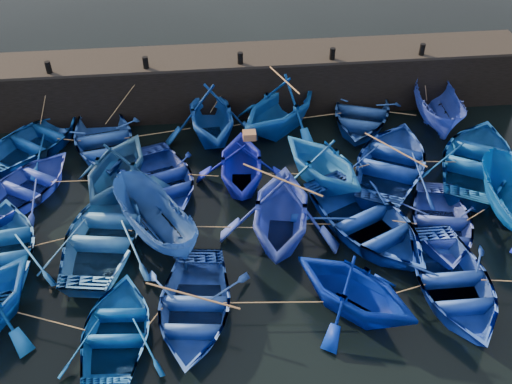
{
  "coord_description": "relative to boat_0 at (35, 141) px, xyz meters",
  "views": [
    {
      "loc": [
        -1.68,
        -12.74,
        13.87
      ],
      "look_at": [
        0.0,
        3.2,
        0.7
      ],
      "focal_mm": 40.0,
      "sensor_mm": 36.0,
      "label": 1
    }
  ],
  "objects": [
    {
      "name": "ground",
      "position": [
        8.75,
        -7.74,
        -0.51
      ],
      "size": [
        120.0,
        120.0,
        0.0
      ],
      "primitive_type": "plane",
      "color": "black",
      "rests_on": "ground"
    },
    {
      "name": "boat_12",
      "position": [
        17.72,
        -3.32,
        0.08
      ],
      "size": [
        6.45,
        7.02,
        1.19
      ],
      "primitive_type": "imported",
      "rotation": [
        0.0,
        0.0,
        2.61
      ],
      "color": "#0C4993",
      "rests_on": "ground"
    },
    {
      "name": "bollard_3",
      "position": [
        12.75,
        1.86,
        2.36
      ],
      "size": [
        0.24,
        0.24,
        0.5
      ],
      "primitive_type": "cylinder",
      "color": "black",
      "rests_on": "quay_top"
    },
    {
      "name": "boat_5",
      "position": [
        17.25,
        0.2,
        0.4
      ],
      "size": [
        2.29,
        4.86,
        1.81
      ],
      "primitive_type": "imported",
      "rotation": [
        0.0,
        0.0,
        -0.11
      ],
      "color": "#2840B4",
      "rests_on": "ground"
    },
    {
      "name": "bollard_1",
      "position": [
        4.75,
        1.86,
        2.36
      ],
      "size": [
        0.24,
        0.24,
        0.5
      ],
      "primitive_type": "cylinder",
      "color": "black",
      "rests_on": "quay_top"
    },
    {
      "name": "quay_top",
      "position": [
        8.75,
        2.76,
        2.05
      ],
      "size": [
        26.0,
        2.5,
        0.12
      ],
      "primitive_type": "cube",
      "color": "black",
      "rests_on": "quay_wall"
    },
    {
      "name": "loose_oars",
      "position": [
        10.1,
        -4.58,
        1.32
      ],
      "size": [
        10.2,
        12.01,
        1.64
      ],
      "color": "#99724C",
      "rests_on": "ground"
    },
    {
      "name": "boat_11",
      "position": [
        14.29,
        -3.12,
        0.07
      ],
      "size": [
        6.16,
        6.83,
        1.16
      ],
      "primitive_type": "imported",
      "rotation": [
        0.0,
        0.0,
        2.66
      ],
      "color": "navy",
      "rests_on": "ground"
    },
    {
      "name": "bollard_4",
      "position": [
        16.75,
        1.86,
        2.36
      ],
      "size": [
        0.24,
        0.24,
        0.5
      ],
      "primitive_type": "cylinder",
      "color": "black",
      "rests_on": "quay_top"
    },
    {
      "name": "wooden_crate",
      "position": [
        8.64,
        -3.26,
        1.82
      ],
      "size": [
        0.47,
        0.4,
        0.28
      ],
      "primitive_type": "cube",
      "color": "brown",
      "rests_on": "boat_9"
    },
    {
      "name": "boat_22",
      "position": [
        6.35,
        -9.43,
        -0.03
      ],
      "size": [
        3.87,
        5.01,
        0.96
      ],
      "primitive_type": "imported",
      "rotation": [
        0.0,
        0.0,
        -0.13
      ],
      "color": "#244CB2",
      "rests_on": "ground"
    },
    {
      "name": "boat_10",
      "position": [
        11.4,
        -3.44,
        0.59
      ],
      "size": [
        5.22,
        5.42,
        2.2
      ],
      "primitive_type": "imported",
      "rotation": [
        0.0,
        0.0,
        3.67
      ],
      "color": "blue",
      "rests_on": "ground"
    },
    {
      "name": "boat_23",
      "position": [
        11.12,
        -9.71,
        0.56
      ],
      "size": [
        5.34,
        5.33,
        2.13
      ],
      "primitive_type": "imported",
      "rotation": [
        0.0,
        0.0,
        0.81
      ],
      "color": "#001C9C",
      "rests_on": "ground"
    },
    {
      "name": "boat_15",
      "position": [
        5.14,
        -5.94,
        0.35
      ],
      "size": [
        3.78,
        4.68,
        1.73
      ],
      "primitive_type": "imported",
      "rotation": [
        0.0,
        0.0,
        3.69
      ],
      "color": "navy",
      "rests_on": "ground"
    },
    {
      "name": "boat_9",
      "position": [
        8.34,
        -3.26,
        0.59
      ],
      "size": [
        3.9,
        4.43,
        2.19
      ],
      "primitive_type": "imported",
      "rotation": [
        0.0,
        0.0,
        3.07
      ],
      "color": "#0B15A3",
      "rests_on": "ground"
    },
    {
      "name": "boat_4",
      "position": [
        14.0,
        0.73,
        0.03
      ],
      "size": [
        5.27,
        6.14,
        1.07
      ],
      "primitive_type": "imported",
      "rotation": [
        0.0,
        0.0,
        -0.36
      ],
      "color": "navy",
      "rests_on": "ground"
    },
    {
      "name": "boat_1",
      "position": [
        2.79,
        -0.27,
        0.02
      ],
      "size": [
        4.61,
        5.76,
        1.07
      ],
      "primitive_type": "imported",
      "rotation": [
        0.0,
        0.0,
        0.2
      ],
      "color": "#214BB0",
      "rests_on": "ground"
    },
    {
      "name": "boat_21",
      "position": [
        4.17,
        -10.0,
        -0.08
      ],
      "size": [
        3.27,
        4.34,
        0.85
      ],
      "primitive_type": "imported",
      "rotation": [
        0.0,
        0.0,
        3.06
      ],
      "color": "#074594",
      "rests_on": "ground"
    },
    {
      "name": "mooring_ropes",
      "position": [
        8.81,
        -2.82,
        0.37
      ],
      "size": [
        17.46,
        11.97,
        2.1
      ],
      "color": "tan",
      "rests_on": "ground"
    },
    {
      "name": "boat_7",
      "position": [
        3.67,
        -3.03,
        0.63
      ],
      "size": [
        4.94,
        5.3,
        2.27
      ],
      "primitive_type": "imported",
      "rotation": [
        0.0,
        0.0,
        2.8
      ],
      "color": "navy",
      "rests_on": "ground"
    },
    {
      "name": "boat_6",
      "position": [
        0.24,
        -2.94,
        -0.05
      ],
      "size": [
        5.1,
        5.47,
        0.92
      ],
      "primitive_type": "imported",
      "rotation": [
        0.0,
        0.0,
        2.57
      ],
      "color": "#233BC4",
      "rests_on": "ground"
    },
    {
      "name": "boat_14",
      "position": [
        3.45,
        -6.0,
        0.03
      ],
      "size": [
        4.56,
        5.79,
        1.09
      ],
      "primitive_type": "imported",
      "rotation": [
        0.0,
        0.0,
        2.98
      ],
      "color": "blue",
      "rests_on": "ground"
    },
    {
      "name": "boat_8",
      "position": [
        5.38,
        -3.03,
        -0.05
      ],
      "size": [
        4.39,
        5.19,
        0.92
      ],
      "primitive_type": "imported",
      "rotation": [
        0.0,
        0.0,
        0.32
      ],
      "color": "navy",
      "rests_on": "ground"
    },
    {
      "name": "bollard_0",
      "position": [
        0.75,
        1.86,
        2.36
      ],
      "size": [
        0.24,
        0.24,
        0.5
      ],
      "primitive_type": "cylinder",
      "color": "black",
      "rests_on": "quay_top"
    },
    {
      "name": "boat_13",
      "position": [
        0.08,
        -6.43,
        0.02
      ],
      "size": [
        4.2,
        5.46,
        1.05
      ],
      "primitive_type": "imported",
      "rotation": [
        0.0,
        0.0,
        3.26
      ],
      "color": "#155198",
      "rests_on": "ground"
    },
    {
      "name": "boat_17",
      "position": [
        12.42,
        -6.41,
        0.06
      ],
      "size": [
        5.95,
        6.68,
        1.14
      ],
      "primitive_type": "imported",
      "rotation": [
        0.0,
        0.0,
        0.45
      ],
      "color": "navy",
      "rests_on": "ground"
    },
    {
      "name": "bollard_2",
      "position": [
        8.75,
        1.86,
        2.36
      ],
      "size": [
        0.24,
        0.24,
        0.5
      ],
      "primitive_type": "cylinder",
      "color": "black",
      "rests_on": "quay_top"
    },
    {
      "name": "boat_24",
      "position": [
        14.38,
        -9.36,
        -0.0
      ],
      "size": [
        3.56,
        4.95,
        1.02
      ],
      "primitive_type": "imported",
      "rotation": [
        0.0,
        0.0,
        -0.01
      ],
      "color": "#1B41BC",
      "rests_on": "ground"
    },
    {
      "name": "boat_3",
      "position": [
        10.35,
        0.5,
        0.76
      ],
      "size": [
        6.37,
        6.35,
        2.54
      ],
      "primitive_type": "imported",
      "rotation": [
        0.0,
        0.0,
        -0.8
      ],
      "color": "#0B4BAF",
      "rests_on": "ground"
    },
    {
      "name": "boat_2",
      "position": [
        7.33,
        0.2,
        0.71
      ],
      "size": [
        4.33,
        4.93,
        2.45
      ],
      "primitive_type": "imported",
      "rotation": [
        0.0,
        0.0,
        0.07
      ],
      "color": "#0D3F9A",
      "rests_on": "ground"
    },
    {
      "name": "boat_16",
      "position": [
        9.4,
        -6.26,
        0.76
      ],
      "size": [
        5.04,
        5.56,
        2.53
      ],
      "primitive_type": "imported",
      "rotation": [
        0.0,
        0.0,
        -0.2
      ],
      "color": "blue",
      "rests_on": "ground"
    },
    {
      "name": "boat_19",
      "position": [
        17.62,
        -6.2,
        0.35
      ],
      "size": [
        1.86,
        4.49,
        1.71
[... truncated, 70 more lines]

